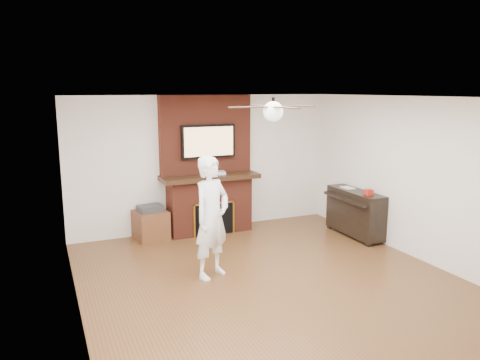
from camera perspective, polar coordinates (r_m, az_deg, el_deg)
name	(u,v)px	position (r m, az deg, el deg)	size (l,w,h in m)	color
room_shell	(272,193)	(6.23, 3.93, -1.54)	(5.36, 5.86, 2.86)	#523118
fireplace	(208,178)	(8.57, -3.92, 0.20)	(1.78, 0.64, 2.50)	maroon
tv	(208,141)	(8.43, -3.87, 4.72)	(1.00, 0.08, 0.60)	black
ceiling_fan	(273,111)	(6.09, 4.06, 8.45)	(1.21, 1.21, 0.31)	black
person	(212,217)	(6.50, -3.47, -4.56)	(0.63, 0.42, 1.72)	white
side_table	(151,224)	(8.39, -10.83, -5.25)	(0.60, 0.60, 0.61)	#562E18
piano	(355,212)	(8.62, 13.82, -3.79)	(0.48, 1.27, 0.92)	black
cable_box	(215,173)	(8.50, -3.12, 0.87)	(0.38, 0.22, 0.05)	silver
candle_orange	(201,231)	(8.54, -4.78, -6.27)	(0.07, 0.07, 0.13)	gold
candle_green	(211,231)	(8.60, -3.55, -6.28)	(0.07, 0.07, 0.09)	#438334
candle_cream	(221,230)	(8.62, -2.38, -6.13)	(0.09, 0.09, 0.12)	#F6E0C3
candle_blue	(219,231)	(8.62, -2.61, -6.28)	(0.06, 0.06, 0.08)	#33549B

